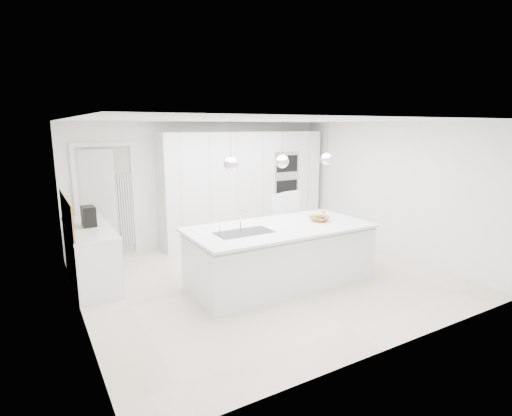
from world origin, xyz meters
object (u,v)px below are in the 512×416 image
island_base (281,256)px  bar_stool_left (283,229)px  espresso_machine (89,216)px  bar_stool_right (296,225)px  fruit_bowl (320,219)px

island_base → bar_stool_left: 1.05m
espresso_machine → bar_stool_right: 3.60m
island_base → bar_stool_right: bearing=44.5°
island_base → bar_stool_left: bearing=53.9°
island_base → bar_stool_left: (0.61, 0.84, 0.17)m
island_base → bar_stool_right: 1.40m
island_base → fruit_bowl: fruit_bowl is taller
island_base → fruit_bowl: bearing=0.9°
fruit_bowl → bar_stool_right: bar_stool_right is taller
fruit_bowl → bar_stool_right: 1.05m
island_base → espresso_machine: 3.03m
fruit_bowl → espresso_machine: 3.63m
bar_stool_left → bar_stool_right: bearing=-3.8°
espresso_machine → bar_stool_right: same height
espresso_machine → bar_stool_left: (3.14, -0.71, -0.45)m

